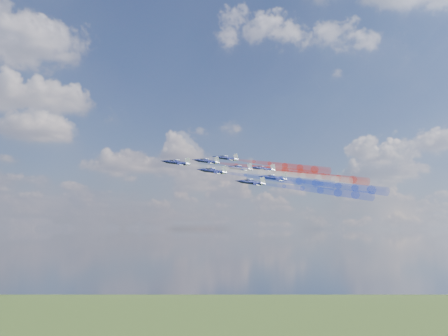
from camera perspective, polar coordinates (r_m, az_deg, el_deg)
jet_lead at (r=177.93m, az=-5.22°, el=0.58°), size 12.65×11.47×6.39m
trail_lead at (r=183.43m, az=2.26°, el=-0.32°), size 38.82×14.37×7.89m
jet_inner_left at (r=172.22m, az=-1.20°, el=-0.36°), size 12.65×11.47×6.39m
trail_inner_left at (r=179.43m, az=6.35°, el=-1.25°), size 38.82×14.37×7.89m
jet_inner_right at (r=190.54m, az=-1.89°, el=0.73°), size 12.65×11.47×6.39m
trail_inner_right at (r=197.28m, az=4.99°, el=-0.11°), size 38.82×14.37×7.89m
jet_outer_left at (r=167.75m, az=3.06°, el=-1.61°), size 12.65×11.47×6.39m
trail_outer_left at (r=176.71m, az=10.57°, el=-2.45°), size 38.82×14.37×7.89m
jet_center_third at (r=184.74m, az=1.75°, el=-0.04°), size 12.65×11.47×6.39m
trail_center_third at (r=192.99m, az=8.66°, el=-0.87°), size 38.82×14.37×7.89m
jet_outer_right at (r=200.76m, az=0.27°, el=1.08°), size 12.65×11.47×6.39m
trail_outer_right at (r=208.26m, az=6.72°, el=0.26°), size 38.82×14.37×7.89m
jet_rear_left at (r=178.26m, az=5.54°, el=-1.12°), size 12.65×11.47×6.39m
trail_rear_left at (r=188.05m, az=12.49°, el=-1.93°), size 38.82×14.37×7.89m
jet_rear_right at (r=194.50m, az=4.37°, el=-0.11°), size 12.65×11.47×6.39m
trail_rear_right at (r=203.69m, az=10.82°, el=-0.90°), size 38.82×14.37×7.89m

